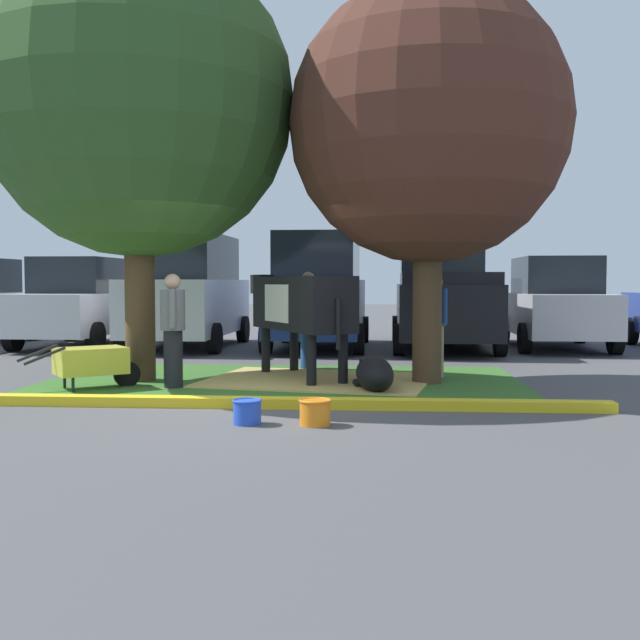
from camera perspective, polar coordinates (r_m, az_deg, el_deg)
The scene contains 19 objects.
ground_plane at distance 9.05m, azimuth -7.06°, elevation -6.47°, with size 80.00×80.00×0.00m, color #4C4C4F.
grass_island at distance 10.99m, azimuth -2.88°, elevation -4.73°, with size 6.94×4.12×0.02m, color #386B28.
curb_yellow at distance 8.82m, azimuth -4.68°, elevation -6.31°, with size 8.14×0.24×0.12m, color yellow.
hay_bedding at distance 11.01m, azimuth -0.12°, elevation -4.63°, with size 3.20×2.40×0.04m, color tan.
shade_tree_left at distance 11.57m, azimuth -13.78°, elevation 15.92°, with size 4.56×4.56×6.38m.
shade_tree_right at distance 11.03m, azimuth 8.30°, elevation 14.58°, with size 3.98×3.98×5.71m.
cow_holstein at distance 11.24m, azimuth -1.61°, elevation 1.22°, with size 1.92×2.88×1.60m.
calf_lying at distance 10.06m, azimuth 4.15°, elevation -4.13°, with size 0.65×1.33×0.48m.
person_handler at distance 10.45m, azimuth -11.18°, elevation -0.55°, with size 0.34×0.52×1.59m.
person_visitor_near at distance 12.43m, azimuth -0.91°, elevation 0.20°, with size 0.53×0.34×1.64m.
person_visitor_far at distance 11.53m, azimuth 8.81°, elevation -0.23°, with size 0.34×0.46×1.58m.
wheelbarrow at distance 10.66m, azimuth -16.98°, elevation -3.06°, with size 1.45×1.25×0.63m.
bucket_blue at distance 7.82m, azimuth -5.58°, elevation -6.95°, with size 0.31×0.31×0.26m.
bucket_orange at distance 7.72m, azimuth -0.38°, elevation -7.02°, with size 0.34×0.34×0.27m.
hatchback_white at distance 17.91m, azimuth -17.76°, elevation 1.23°, with size 2.09×4.43×2.02m.
suv_dark_grey at distance 17.03m, azimuth -10.04°, elevation 2.20°, with size 2.19×4.63×2.52m.
suv_black at distance 16.61m, azimuth -0.08°, elevation 2.23°, with size 2.19×4.63×2.52m.
pickup_truck_black at distance 16.85m, azimuth 9.37°, elevation 1.67°, with size 2.30×5.44×2.42m.
sedan_silver at distance 17.38m, azimuth 17.52°, elevation 1.18°, with size 2.09×4.43×2.02m.
Camera 1 is at (1.76, -8.76, 1.48)m, focal length 41.87 mm.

